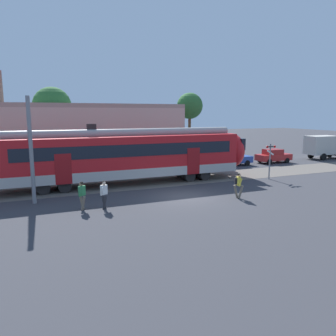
# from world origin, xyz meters

# --- Properties ---
(ground_plane) EXTENTS (160.00, 160.00, 0.00)m
(ground_plane) POSITION_xyz_m (0.00, 0.00, 0.00)
(ground_plane) COLOR #38383D
(pedestrian_green) EXTENTS (0.46, 0.69, 1.67)m
(pedestrian_green) POSITION_xyz_m (-6.70, -0.32, 0.96)
(pedestrian_green) COLOR #6B6051
(pedestrian_green) RESTS_ON ground
(pedestrian_white) EXTENTS (0.50, 0.71, 1.67)m
(pedestrian_white) POSITION_xyz_m (-5.50, -0.59, 0.96)
(pedestrian_white) COLOR #28282D
(pedestrian_white) RESTS_ON ground
(pedestrian_yellow) EXTENTS (0.58, 0.65, 1.67)m
(pedestrian_yellow) POSITION_xyz_m (3.09, -1.52, 0.99)
(pedestrian_yellow) COLOR #6B6051
(pedestrian_yellow) RESTS_ON ground
(parked_car_blue) EXTENTS (4.04, 1.83, 1.54)m
(parked_car_blue) POSITION_xyz_m (10.45, 10.09, 0.78)
(parked_car_blue) COLOR #284799
(parked_car_blue) RESTS_ON ground
(parked_car_red) EXTENTS (4.03, 1.81, 1.54)m
(parked_car_red) POSITION_xyz_m (15.72, 10.00, 0.78)
(parked_car_red) COLOR #B22323
(parked_car_red) RESTS_ON ground
(box_truck) EXTENTS (5.28, 2.17, 2.82)m
(box_truck) POSITION_xyz_m (23.67, 10.16, 1.57)
(box_truck) COLOR beige
(box_truck) RESTS_ON ground
(catenary_gantry) EXTENTS (0.24, 6.64, 6.53)m
(catenary_gantry) POSITION_xyz_m (-9.24, 5.46, 4.31)
(catenary_gantry) COLOR gray
(catenary_gantry) RESTS_ON ground
(crossing_signal) EXTENTS (0.96, 0.22, 3.00)m
(crossing_signal) POSITION_xyz_m (9.17, 2.75, 2.01)
(crossing_signal) COLOR gray
(crossing_signal) RESTS_ON ground
(background_building) EXTENTS (21.12, 5.00, 9.20)m
(background_building) POSITION_xyz_m (-5.16, 13.98, 3.21)
(background_building) COLOR #B2A899
(background_building) RESTS_ON ground
(street_tree_right) EXTENTS (2.91, 2.91, 7.77)m
(street_tree_right) POSITION_xyz_m (7.49, 14.60, 6.24)
(street_tree_right) COLOR brown
(street_tree_right) RESTS_ON ground
(street_tree_left) EXTENTS (3.77, 3.77, 8.09)m
(street_tree_left) POSITION_xyz_m (-7.09, 15.96, 6.17)
(street_tree_left) COLOR brown
(street_tree_left) RESTS_ON ground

